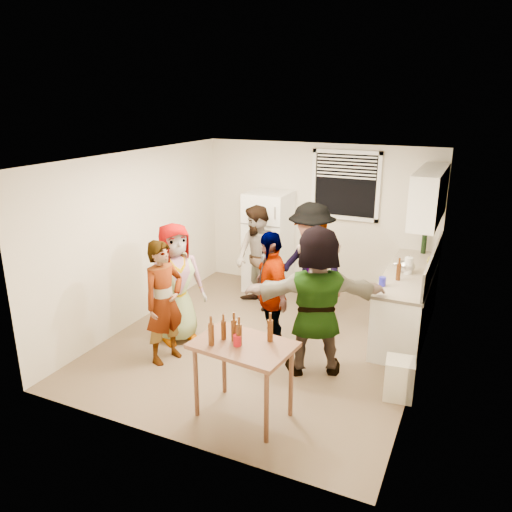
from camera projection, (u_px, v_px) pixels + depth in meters
The scene contains 23 objects.
room at pixel (264, 342), 6.84m from camera, with size 4.00×4.50×2.50m, color silver, non-canonical shape.
window at pixel (345, 185), 8.01m from camera, with size 1.12×0.10×1.06m, color white, non-canonical shape.
refrigerator at pixel (268, 242), 8.50m from camera, with size 0.70×0.70×1.70m, color white.
counter_lower at pixel (407, 303), 7.02m from camera, with size 0.60×2.20×0.86m, color white.
countertop at pixel (410, 273), 6.89m from camera, with size 0.64×2.22×0.04m, color #BDAE99.
backsplash at pixel (433, 262), 6.71m from camera, with size 0.03×2.20×0.36m, color #A5A097.
upper_cabinets at pixel (430, 195), 6.68m from camera, with size 0.34×1.60×0.70m, color white.
kettle at pixel (406, 273), 6.86m from camera, with size 0.25×0.21×0.21m, color silver, non-canonical shape.
paper_towel at pixel (408, 274), 6.81m from camera, with size 0.11×0.11×0.24m, color white.
wine_bottle at pixel (423, 253), 7.71m from camera, with size 0.08×0.08×0.31m, color black.
beer_bottle_counter at pixel (398, 280), 6.58m from camera, with size 0.06×0.06×0.23m, color #47230C.
blue_cup at pixel (382, 286), 6.37m from camera, with size 0.09×0.09×0.12m, color #2321C3.
picture_frame at pixel (429, 264), 6.94m from camera, with size 0.02×0.20×0.16m, color gold.
trash_bin at pixel (399, 377), 5.51m from camera, with size 0.31×0.31×0.46m, color silver.
serving_table at pixel (244, 415), 5.27m from camera, with size 0.99×0.66×0.84m, color brown, non-canonical shape.
beer_bottle_table at pixel (224, 339), 5.11m from camera, with size 0.05×0.05×0.21m, color #47230C.
red_cup at pixel (237, 345), 4.97m from camera, with size 0.08×0.08×0.11m, color #9F1017.
guest_grey at pixel (179, 338), 6.94m from camera, with size 0.80×1.65×0.52m, color #959595.
guest_stripe at pixel (168, 359), 6.40m from camera, with size 0.57×1.57×0.38m, color #141933.
guest_back_left at pixel (257, 307), 7.98m from camera, with size 0.80×1.64×0.62m, color brown.
guest_back_right at pixel (309, 320), 7.49m from camera, with size 1.16×1.80×0.67m, color #3C3C41.
guest_black at pixel (270, 350), 6.60m from camera, with size 0.96×1.63×0.40m, color black.
guest_orange at pixel (314, 370), 6.14m from camera, with size 1.70×1.84×0.54m, color #D26448.
Camera 1 is at (2.48, -5.63, 3.20)m, focal length 35.00 mm.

